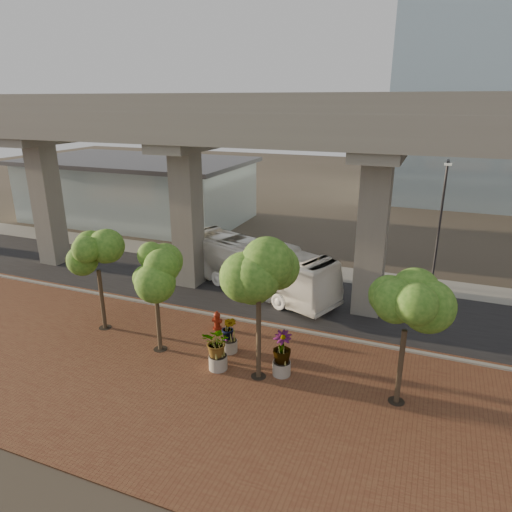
% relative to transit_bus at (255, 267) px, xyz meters
% --- Properties ---
extents(ground, '(160.00, 160.00, 0.00)m').
position_rel_transit_bus_xyz_m(ground, '(1.40, -2.57, -1.67)').
color(ground, '#3A342A').
rests_on(ground, ground).
extents(brick_plaza, '(70.00, 13.00, 0.06)m').
position_rel_transit_bus_xyz_m(brick_plaza, '(1.40, -10.57, -1.64)').
color(brick_plaza, brown).
rests_on(brick_plaza, ground).
extents(asphalt_road, '(90.00, 8.00, 0.04)m').
position_rel_transit_bus_xyz_m(asphalt_road, '(1.40, -0.57, -1.65)').
color(asphalt_road, black).
rests_on(asphalt_road, ground).
extents(curb_strip, '(70.00, 0.25, 0.16)m').
position_rel_transit_bus_xyz_m(curb_strip, '(1.40, -4.57, -1.59)').
color(curb_strip, gray).
rests_on(curb_strip, ground).
extents(far_sidewalk, '(90.00, 3.00, 0.06)m').
position_rel_transit_bus_xyz_m(far_sidewalk, '(1.40, 4.93, -1.64)').
color(far_sidewalk, gray).
rests_on(far_sidewalk, ground).
extents(transit_viaduct, '(72.00, 5.60, 12.40)m').
position_rel_transit_bus_xyz_m(transit_viaduct, '(1.40, -0.57, 5.61)').
color(transit_viaduct, gray).
rests_on(transit_viaduct, ground).
extents(station_pavilion, '(23.00, 13.00, 6.30)m').
position_rel_transit_bus_xyz_m(station_pavilion, '(-18.60, 13.43, 1.54)').
color(station_pavilion, silver).
rests_on(station_pavilion, ground).
extents(transit_bus, '(12.20, 7.04, 3.35)m').
position_rel_transit_bus_xyz_m(transit_bus, '(0.00, 0.00, 0.00)').
color(transit_bus, white).
rests_on(transit_bus, ground).
extents(fire_hydrant, '(0.54, 0.48, 1.07)m').
position_rel_transit_bus_xyz_m(fire_hydrant, '(0.13, -5.96, -1.10)').
color(fire_hydrant, maroon).
rests_on(fire_hydrant, ground).
extents(planter_front, '(1.95, 1.95, 2.14)m').
position_rel_transit_bus_xyz_m(planter_front, '(1.90, -9.48, -0.31)').
color(planter_front, '#ABA39A').
rests_on(planter_front, ground).
extents(planter_right, '(2.04, 2.04, 2.18)m').
position_rel_transit_bus_xyz_m(planter_right, '(4.83, -8.84, -0.29)').
color(planter_right, '#9D998E').
rests_on(planter_right, ground).
extents(planter_left, '(1.79, 1.79, 1.97)m').
position_rel_transit_bus_xyz_m(planter_left, '(1.75, -7.87, -0.42)').
color(planter_left, '#AFAB9E').
rests_on(planter_left, ground).
extents(street_tree_far_west, '(3.19, 3.19, 5.80)m').
position_rel_transit_bus_xyz_m(street_tree_far_west, '(-5.75, -8.11, 2.71)').
color(street_tree_far_west, '#4C3B2B').
rests_on(street_tree_far_west, ground).
extents(street_tree_near_west, '(3.04, 3.04, 5.59)m').
position_rel_transit_bus_xyz_m(street_tree_near_west, '(-1.61, -8.97, 2.57)').
color(street_tree_near_west, '#4C3B2B').
rests_on(street_tree_near_west, ground).
extents(street_tree_near_east, '(3.68, 3.68, 6.55)m').
position_rel_transit_bus_xyz_m(street_tree_near_east, '(3.90, -9.38, 3.24)').
color(street_tree_near_east, '#4C3B2B').
rests_on(street_tree_near_east, ground).
extents(street_tree_far_east, '(3.65, 3.65, 6.08)m').
position_rel_transit_bus_xyz_m(street_tree_far_east, '(9.95, -8.96, 2.78)').
color(street_tree_far_east, '#4C3B2B').
rests_on(street_tree_far_east, ground).
extents(streetlamp_west, '(0.41, 1.21, 8.38)m').
position_rel_transit_bus_xyz_m(streetlamp_west, '(-7.85, 4.12, 3.22)').
color(streetlamp_west, '#2B2C30').
rests_on(streetlamp_west, ground).
extents(streetlamp_east, '(0.43, 1.25, 8.61)m').
position_rel_transit_bus_xyz_m(streetlamp_east, '(10.94, 4.13, 3.35)').
color(streetlamp_east, '#2E2E34').
rests_on(streetlamp_east, ground).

